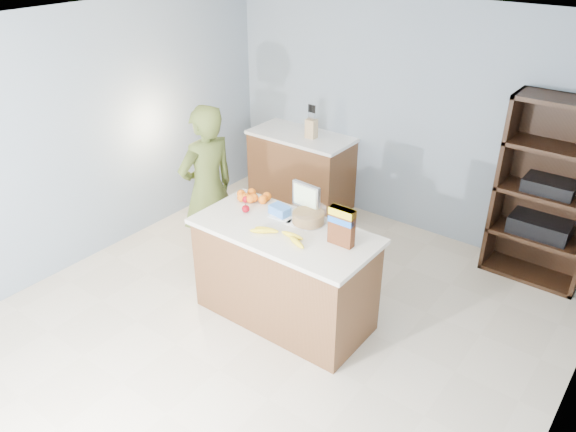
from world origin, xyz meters
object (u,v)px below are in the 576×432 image
Objects in this scene: counter_peninsula at (285,278)px; person at (208,190)px; shelving_unit at (548,195)px; cereal_box at (342,224)px; tv at (306,197)px.

person is (-1.11, 0.24, 0.43)m from counter_peninsula.
shelving_unit reaches higher than counter_peninsula.
cereal_box is at bearing -118.07° from shelving_unit.
counter_peninsula is 4.95× the size of cereal_box.
cereal_box is at bearing -25.75° from tv.
cereal_box is (-1.05, -1.97, 0.22)m from shelving_unit.
shelving_unit is 2.24m from cereal_box.
cereal_box is at bearing 8.88° from counter_peninsula.
shelving_unit reaches higher than tv.
shelving_unit is 6.38× the size of tv.
cereal_box is (1.61, -0.16, 0.24)m from person.
shelving_unit reaches higher than cereal_box.
tv is at bearing 154.25° from cereal_box.
counter_peninsula is 0.87× the size of shelving_unit.
person reaches higher than cereal_box.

